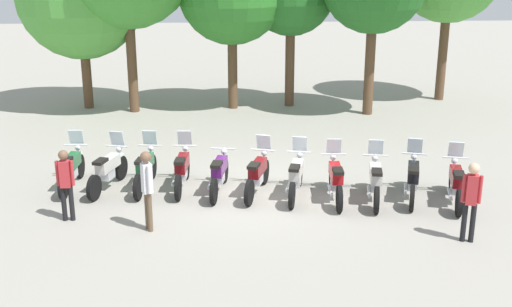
% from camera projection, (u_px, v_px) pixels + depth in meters
% --- Properties ---
extents(ground_plane, '(80.00, 80.00, 0.00)m').
position_uv_depth(ground_plane, '(257.00, 194.00, 15.99)').
color(ground_plane, gray).
extents(motorcycle_0, '(0.62, 2.19, 1.37)m').
position_uv_depth(motorcycle_0, '(72.00, 168.00, 16.29)').
color(motorcycle_0, black).
rests_on(motorcycle_0, ground_plane).
extents(motorcycle_1, '(0.84, 2.13, 1.37)m').
position_uv_depth(motorcycle_1, '(108.00, 169.00, 16.18)').
color(motorcycle_1, black).
rests_on(motorcycle_1, ground_plane).
extents(motorcycle_2, '(0.67, 2.18, 1.37)m').
position_uv_depth(motorcycle_2, '(145.00, 169.00, 16.23)').
color(motorcycle_2, black).
rests_on(motorcycle_2, ground_plane).
extents(motorcycle_3, '(0.62, 2.19, 1.37)m').
position_uv_depth(motorcycle_3, '(182.00, 169.00, 16.22)').
color(motorcycle_3, black).
rests_on(motorcycle_3, ground_plane).
extents(motorcycle_4, '(0.73, 2.17, 0.99)m').
position_uv_depth(motorcycle_4, '(219.00, 173.00, 15.96)').
color(motorcycle_4, black).
rests_on(motorcycle_4, ground_plane).
extents(motorcycle_5, '(0.87, 2.11, 1.37)m').
position_uv_depth(motorcycle_5, '(258.00, 174.00, 15.87)').
color(motorcycle_5, black).
rests_on(motorcycle_5, ground_plane).
extents(motorcycle_6, '(0.79, 2.15, 1.37)m').
position_uv_depth(motorcycle_6, '(296.00, 176.00, 15.71)').
color(motorcycle_6, black).
rests_on(motorcycle_6, ground_plane).
extents(motorcycle_7, '(0.62, 2.19, 1.37)m').
position_uv_depth(motorcycle_7, '(336.00, 179.00, 15.52)').
color(motorcycle_7, black).
rests_on(motorcycle_7, ground_plane).
extents(motorcycle_8, '(0.74, 2.17, 1.37)m').
position_uv_depth(motorcycle_8, '(375.00, 180.00, 15.44)').
color(motorcycle_8, black).
rests_on(motorcycle_8, ground_plane).
extents(motorcycle_9, '(0.85, 2.12, 1.37)m').
position_uv_depth(motorcycle_9, '(413.00, 178.00, 15.57)').
color(motorcycle_9, black).
rests_on(motorcycle_9, ground_plane).
extents(motorcycle_10, '(0.81, 2.15, 1.37)m').
position_uv_depth(motorcycle_10, '(456.00, 183.00, 15.26)').
color(motorcycle_10, black).
rests_on(motorcycle_10, ground_plane).
extents(person_0, '(0.31, 0.40, 1.79)m').
position_uv_depth(person_0, '(147.00, 184.00, 13.62)').
color(person_0, brown).
rests_on(person_0, ground_plane).
extents(person_1, '(0.41, 0.28, 1.73)m').
position_uv_depth(person_1, '(471.00, 196.00, 13.07)').
color(person_1, black).
rests_on(person_1, ground_plane).
extents(person_2, '(0.40, 0.22, 1.66)m').
position_uv_depth(person_2, '(65.00, 180.00, 14.14)').
color(person_2, black).
rests_on(person_2, ground_plane).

